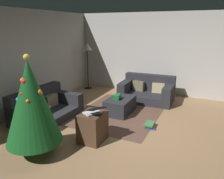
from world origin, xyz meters
TOP-DOWN VIEW (x-y plane):
  - ground_plane at (0.00, 0.00)m, footprint 6.40×6.40m
  - rear_partition at (0.00, 3.14)m, footprint 6.40×0.12m
  - corner_partition at (3.14, 0.00)m, footprint 0.12×6.40m
  - couch_left at (-0.15, 2.26)m, footprint 1.64×1.01m
  - couch_right at (2.25, 0.39)m, footprint 1.02×1.56m
  - ottoman at (0.96, 0.74)m, footprint 0.90×0.58m
  - gift_box at (0.88, 0.79)m, footprint 0.24×0.18m
  - tv_remote at (0.88, 0.74)m, footprint 0.09×0.17m
  - christmas_tree at (-1.44, 1.32)m, footprint 0.95×0.95m
  - side_table at (-0.60, 0.65)m, footprint 0.52×0.44m
  - laptop at (-0.63, 0.60)m, footprint 0.45×0.48m
  - book_stack at (0.43, -0.22)m, footprint 0.33×0.27m
  - corner_lamp at (2.59, 2.69)m, footprint 0.36×0.36m
  - area_rug at (0.96, 0.74)m, footprint 2.60×2.00m

SIDE VIEW (x-z plane):
  - ground_plane at x=0.00m, z-range 0.00..0.00m
  - area_rug at x=0.96m, z-range 0.00..0.01m
  - book_stack at x=0.43m, z-range 0.00..0.10m
  - ottoman at x=0.96m, z-range 0.00..0.39m
  - couch_left at x=-0.15m, z-range -0.09..0.63m
  - couch_right at x=2.25m, z-range -0.09..0.65m
  - side_table at x=-0.60m, z-range 0.00..0.58m
  - tv_remote at x=0.88m, z-range 0.39..0.41m
  - gift_box at x=0.88m, z-range 0.39..0.51m
  - laptop at x=-0.63m, z-range 0.55..0.72m
  - christmas_tree at x=-1.44m, z-range 0.08..1.84m
  - rear_partition at x=0.00m, z-range 0.00..2.60m
  - corner_partition at x=3.14m, z-range 0.00..2.60m
  - corner_lamp at x=2.59m, z-range 0.57..2.18m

